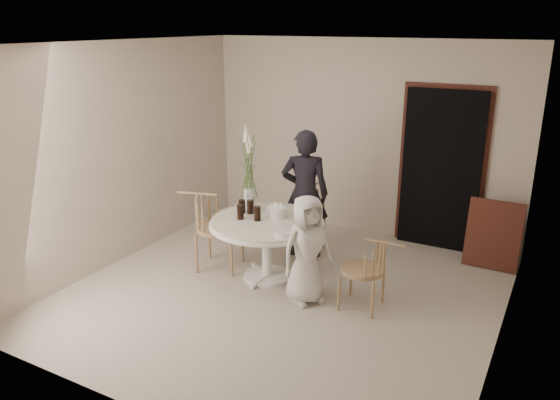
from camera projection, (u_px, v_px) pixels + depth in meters
The scene contains 18 objects.
ground at pixel (283, 293), 6.13m from camera, with size 4.50×4.50×0.00m, color #BEB3A2.
room_shell at pixel (283, 152), 5.62m from camera, with size 4.50×4.50×4.50m.
doorway at pixel (441, 171), 7.10m from camera, with size 1.00×0.10×2.10m, color black.
door_trim at pixel (442, 166), 7.11m from camera, with size 1.12×0.03×2.22m, color #5C2A1F.
table at pixel (267, 229), 6.30m from camera, with size 1.33×1.33×0.73m.
picture_frame at pixel (493, 235), 6.64m from camera, with size 0.64×0.04×0.85m, color #5C2A1F.
chair_far at pixel (309, 209), 7.17m from camera, with size 0.50×0.53×0.84m.
chair_right at pixel (373, 264), 5.63m from camera, with size 0.49×0.46×0.80m.
chair_left at pixel (208, 219), 6.61m from camera, with size 0.65×0.62×0.96m.
girl at pixel (305, 194), 6.89m from camera, with size 0.60×0.40×1.65m, color black.
boy at pixel (307, 250), 5.78m from camera, with size 0.59×0.38×1.20m, color silver.
birthday_cake at pixel (276, 212), 6.35m from camera, with size 0.24×0.24×0.16m.
cola_tumbler_a at pixel (240, 212), 6.27m from camera, with size 0.08×0.08×0.17m, color black.
cola_tumbler_b at pixel (257, 214), 6.22m from camera, with size 0.08×0.08×0.16m, color black.
cola_tumbler_c at pixel (242, 207), 6.47m from camera, with size 0.08×0.08×0.16m, color black.
cola_tumbler_d at pixel (250, 207), 6.45m from camera, with size 0.08×0.08×0.17m, color black.
plate_stack at pixel (284, 233), 5.81m from camera, with size 0.20×0.20×0.05m, color silver.
flower_vase at pixel (249, 172), 6.48m from camera, with size 0.14×0.14×1.05m.
Camera 1 is at (2.61, -4.83, 2.91)m, focal length 35.00 mm.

